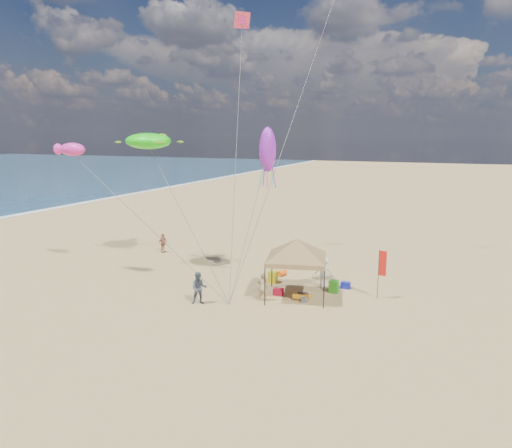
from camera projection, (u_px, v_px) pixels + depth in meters
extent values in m
plane|color=tan|center=(234.00, 310.00, 24.03)|extent=(280.00, 280.00, 0.00)
cylinder|color=black|center=(272.00, 270.00, 27.44)|extent=(0.06, 0.06, 2.06)
cylinder|color=black|center=(325.00, 273.00, 26.97)|extent=(0.06, 0.06, 2.06)
cylinder|color=black|center=(265.00, 287.00, 24.44)|extent=(0.06, 0.06, 2.06)
cylinder|color=black|center=(324.00, 290.00, 23.97)|extent=(0.06, 0.06, 2.06)
cube|color=olive|center=(297.00, 259.00, 25.49)|extent=(3.86, 3.86, 0.25)
pyramid|color=olive|center=(297.00, 239.00, 25.27)|extent=(6.06, 6.06, 1.03)
cylinder|color=black|center=(378.00, 274.00, 25.43)|extent=(0.04, 0.04, 2.78)
cube|color=red|center=(383.00, 263.00, 25.23)|extent=(0.41, 0.03, 1.39)
cube|color=red|center=(278.00, 292.00, 26.18)|extent=(0.54, 0.38, 0.38)
cube|color=#131A9E|center=(346.00, 285.00, 27.33)|extent=(0.54, 0.38, 0.38)
cylinder|color=#0C0D37|center=(302.00, 296.00, 25.61)|extent=(0.69, 0.54, 0.36)
cylinder|color=#FB5F0D|center=(282.00, 273.00, 29.77)|extent=(0.54, 0.69, 0.36)
cube|color=#288317|center=(334.00, 286.00, 26.63)|extent=(0.50, 0.50, 0.70)
cube|color=yellow|center=(273.00, 277.00, 28.38)|extent=(0.50, 0.50, 0.70)
cube|color=slate|center=(305.00, 300.00, 25.10)|extent=(0.34, 0.30, 0.28)
cube|color=orange|center=(302.00, 296.00, 25.46)|extent=(0.90, 0.50, 0.24)
imported|color=tan|center=(262.00, 287.00, 25.20)|extent=(0.64, 0.48, 1.59)
imported|color=#3D4553|center=(199.00, 288.00, 24.68)|extent=(1.07, 1.00, 1.76)
imported|color=silver|center=(323.00, 272.00, 27.34)|extent=(1.40, 1.09, 1.91)
imported|color=#AC5B42|center=(163.00, 243.00, 35.62)|extent=(0.53, 0.92, 1.48)
ellipsoid|color=#1BF212|center=(148.00, 141.00, 30.53)|extent=(3.88, 3.52, 1.06)
ellipsoid|color=#F02DAE|center=(72.00, 149.00, 28.68)|extent=(2.08, 1.61, 0.83)
ellipsoid|color=purple|center=(268.00, 150.00, 26.78)|extent=(1.16, 1.16, 2.58)
cube|color=#FF395D|center=(242.00, 20.00, 33.07)|extent=(1.19, 1.12, 1.04)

